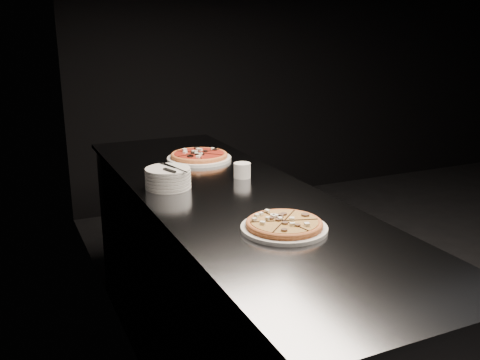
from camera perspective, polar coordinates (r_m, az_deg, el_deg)
name	(u,v)px	position (r m, az deg, el deg)	size (l,w,h in m)	color
wall_left	(139,83)	(2.09, -10.76, 10.12)	(0.02, 5.00, 2.80)	black
wall_back	(326,48)	(5.43, 9.14, 13.75)	(5.00, 0.02, 2.80)	black
counter	(229,288)	(2.48, -1.13, -11.44)	(0.74, 2.44, 0.92)	slate
pizza_mushroom	(284,225)	(1.88, 4.73, -4.81)	(0.34, 0.34, 0.04)	white
pizza_tomato	(199,156)	(2.85, -4.38, 2.55)	(0.37, 0.37, 0.04)	white
plate_stack	(168,178)	(2.37, -7.69, 0.22)	(0.20, 0.20, 0.09)	white
cutlery	(170,168)	(2.35, -7.43, 1.26)	(0.06, 0.21, 0.01)	silver
ramekin	(242,170)	(2.51, 0.23, 1.09)	(0.08, 0.08, 0.07)	silver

